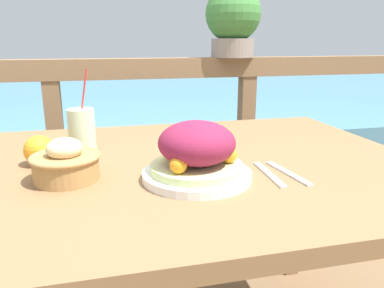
# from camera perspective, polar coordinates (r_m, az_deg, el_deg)

# --- Properties ---
(patio_table) EXTENTS (1.26, 0.98, 0.73)m
(patio_table) POSITION_cam_1_polar(r_m,az_deg,el_deg) (1.08, 0.48, -6.66)
(patio_table) COLOR olive
(patio_table) RESTS_ON ground_plane
(railing_fence) EXTENTS (2.80, 0.08, 0.98)m
(railing_fence) POSITION_cam_1_polar(r_m,az_deg,el_deg) (1.78, -5.51, 4.14)
(railing_fence) COLOR brown
(railing_fence) RESTS_ON ground_plane
(sea_backdrop) EXTENTS (12.00, 4.00, 0.45)m
(sea_backdrop) POSITION_cam_1_polar(r_m,az_deg,el_deg) (4.32, -10.15, 4.19)
(sea_backdrop) COLOR teal
(sea_backdrop) RESTS_ON ground_plane
(salad_plate) EXTENTS (0.26, 0.26, 0.14)m
(salad_plate) POSITION_cam_1_polar(r_m,az_deg,el_deg) (0.89, 0.71, -1.61)
(salad_plate) COLOR white
(salad_plate) RESTS_ON patio_table
(drink_glass) EXTENTS (0.08, 0.08, 0.25)m
(drink_glass) POSITION_cam_1_polar(r_m,az_deg,el_deg) (1.11, -16.44, 1.64)
(drink_glass) COLOR beige
(drink_glass) RESTS_ON patio_table
(bread_basket) EXTENTS (0.17, 0.17, 0.10)m
(bread_basket) POSITION_cam_1_polar(r_m,az_deg,el_deg) (0.94, -18.68, -2.73)
(bread_basket) COLOR #AD7F47
(bread_basket) RESTS_ON patio_table
(potted_plant) EXTENTS (0.26, 0.26, 0.32)m
(potted_plant) POSITION_cam_1_polar(r_m,az_deg,el_deg) (1.84, 6.27, 18.32)
(potted_plant) COLOR gray
(potted_plant) RESTS_ON railing_fence
(fork) EXTENTS (0.03, 0.18, 0.00)m
(fork) POSITION_cam_1_polar(r_m,az_deg,el_deg) (0.96, 11.64, -4.52)
(fork) COLOR silver
(fork) RESTS_ON patio_table
(knife) EXTENTS (0.04, 0.18, 0.00)m
(knife) POSITION_cam_1_polar(r_m,az_deg,el_deg) (0.97, 14.39, -4.28)
(knife) COLOR silver
(knife) RESTS_ON patio_table
(orange_near_basket) EXTENTS (0.08, 0.08, 0.08)m
(orange_near_basket) POSITION_cam_1_polar(r_m,az_deg,el_deg) (1.08, -22.24, -0.90)
(orange_near_basket) COLOR orange
(orange_near_basket) RESTS_ON patio_table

